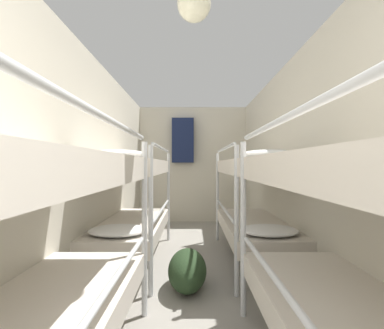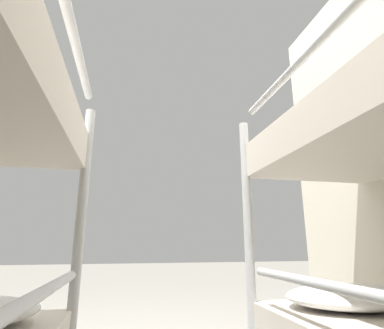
{
  "view_description": "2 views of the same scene",
  "coord_description": "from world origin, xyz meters",
  "views": [
    {
      "loc": [
        -0.01,
        0.29,
        1.17
      ],
      "look_at": [
        -0.04,
        4.61,
        1.18
      ],
      "focal_mm": 24.0,
      "sensor_mm": 36.0,
      "label": 1
    },
    {
      "loc": [
        0.19,
        1.95,
        0.75
      ],
      "look_at": [
        -0.15,
        0.37,
        1.17
      ],
      "focal_mm": 28.0,
      "sensor_mm": 36.0,
      "label": 2
    }
  ],
  "objects": []
}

